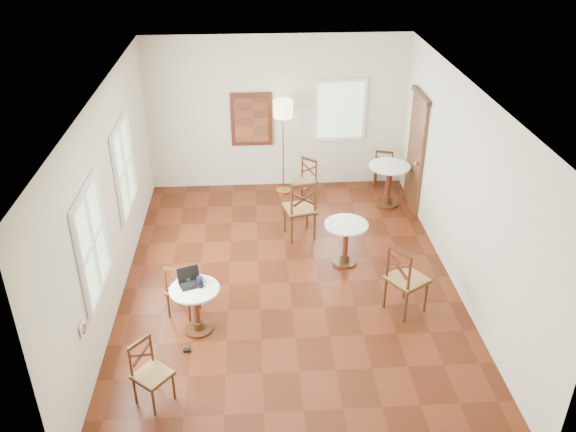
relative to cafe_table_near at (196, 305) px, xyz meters
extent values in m
plane|color=#541F0E|center=(1.32, 1.04, -0.43)|extent=(7.00, 7.00, 0.00)
cube|color=silver|center=(1.32, 4.54, 1.07)|extent=(5.00, 0.02, 3.00)
cube|color=silver|center=(1.32, -2.46, 1.07)|extent=(5.00, 0.02, 3.00)
cube|color=silver|center=(-1.18, 1.04, 1.07)|extent=(0.02, 7.00, 3.00)
cube|color=silver|center=(3.82, 1.04, 1.07)|extent=(0.02, 7.00, 3.00)
cube|color=white|center=(1.32, 1.04, 2.57)|extent=(5.00, 7.00, 0.02)
cube|color=#563118|center=(3.78, 3.44, 0.62)|extent=(0.06, 0.90, 2.10)
cube|color=#412410|center=(3.76, 3.44, 1.72)|extent=(0.08, 1.02, 0.08)
sphere|color=#BF8C3F|center=(3.72, 3.12, 0.57)|extent=(0.07, 0.07, 0.07)
cube|color=#502215|center=(0.82, 4.50, 0.97)|extent=(0.80, 0.05, 1.05)
cube|color=white|center=(0.82, 4.47, 0.97)|extent=(0.64, 0.02, 0.88)
cube|color=white|center=(-1.15, -1.06, 0.52)|extent=(0.02, 0.16, 0.16)
torus|color=red|center=(-1.14, -1.06, 0.52)|extent=(0.02, 0.12, 0.12)
cube|color=white|center=(-1.15, -0.16, 1.12)|extent=(0.06, 1.22, 1.42)
cube|color=white|center=(-1.15, 2.04, 1.12)|extent=(0.06, 1.22, 1.42)
cube|color=white|center=(2.52, 4.51, 1.12)|extent=(1.02, 0.06, 1.22)
cylinder|color=#412410|center=(0.00, 0.00, -0.41)|extent=(0.38, 0.38, 0.04)
cylinder|color=#412410|center=(0.00, 0.00, -0.34)|extent=(0.15, 0.15, 0.11)
cylinder|color=#502215|center=(0.00, 0.00, -0.05)|extent=(0.09, 0.09, 0.57)
cylinder|color=#412410|center=(0.00, 0.00, 0.21)|extent=(0.13, 0.13, 0.06)
cylinder|color=white|center=(0.00, 0.00, 0.25)|extent=(0.66, 0.66, 0.03)
cylinder|color=#412410|center=(2.24, 1.54, -0.41)|extent=(0.39, 0.39, 0.04)
cylinder|color=#412410|center=(2.24, 1.54, -0.34)|extent=(0.16, 0.16, 0.12)
cylinder|color=#502215|center=(2.24, 1.54, -0.04)|extent=(0.09, 0.09, 0.59)
cylinder|color=#412410|center=(2.24, 1.54, 0.23)|extent=(0.14, 0.14, 0.06)
cylinder|color=white|center=(2.24, 1.54, 0.28)|extent=(0.68, 0.68, 0.03)
cylinder|color=#412410|center=(3.33, 3.51, -0.41)|extent=(0.44, 0.44, 0.04)
cylinder|color=#412410|center=(3.33, 3.51, -0.32)|extent=(0.18, 0.18, 0.13)
cylinder|color=#502215|center=(3.33, 3.51, 0.01)|extent=(0.10, 0.10, 0.66)
cylinder|color=#412410|center=(3.33, 3.51, 0.31)|extent=(0.15, 0.15, 0.07)
cylinder|color=white|center=(3.33, 3.51, 0.36)|extent=(0.77, 0.77, 0.03)
cylinder|color=#412410|center=(-0.01, 0.49, -0.23)|extent=(0.03, 0.03, 0.40)
cylinder|color=#412410|center=(-0.12, 0.20, -0.23)|extent=(0.03, 0.03, 0.40)
cylinder|color=#412410|center=(-0.30, 0.61, -0.23)|extent=(0.03, 0.03, 0.40)
cylinder|color=#412410|center=(-0.42, 0.32, -0.23)|extent=(0.03, 0.03, 0.40)
cube|color=#412410|center=(-0.21, 0.41, -0.03)|extent=(0.50, 0.50, 0.03)
cube|color=olive|center=(-0.21, 0.41, -0.02)|extent=(0.48, 0.48, 0.04)
cylinder|color=#412410|center=(-0.12, 0.20, 0.18)|extent=(0.03, 0.03, 0.44)
cylinder|color=#412410|center=(-0.42, 0.32, 0.18)|extent=(0.03, 0.03, 0.44)
cube|color=#412410|center=(-0.27, 0.26, 0.39)|extent=(0.32, 0.15, 0.04)
cube|color=#502215|center=(-0.27, 0.26, 0.19)|extent=(0.27, 0.13, 0.19)
cube|color=#502215|center=(-0.27, 0.26, 0.19)|extent=(0.27, 0.13, 0.19)
cylinder|color=#412410|center=(-0.39, -1.48, -0.24)|extent=(0.03, 0.03, 0.39)
cylinder|color=#412410|center=(-0.63, -1.28, -0.24)|extent=(0.03, 0.03, 0.39)
cylinder|color=#412410|center=(-0.19, -1.24, -0.24)|extent=(0.03, 0.03, 0.39)
cylinder|color=#412410|center=(-0.43, -1.04, -0.24)|extent=(0.03, 0.03, 0.39)
cube|color=#412410|center=(-0.41, -1.26, -0.04)|extent=(0.54, 0.54, 0.03)
cube|color=olive|center=(-0.41, -1.26, -0.02)|extent=(0.52, 0.52, 0.03)
cylinder|color=#412410|center=(-0.63, -1.28, 0.18)|extent=(0.03, 0.03, 0.44)
cylinder|color=#412410|center=(-0.43, -1.04, 0.18)|extent=(0.03, 0.03, 0.44)
cube|color=#412410|center=(-0.53, -1.16, 0.38)|extent=(0.24, 0.27, 0.04)
cube|color=#502215|center=(-0.53, -1.16, 0.19)|extent=(0.20, 0.23, 0.19)
cube|color=#502215|center=(-0.53, -1.16, 0.19)|extent=(0.20, 0.23, 0.19)
cylinder|color=#412410|center=(1.73, 2.70, -0.18)|extent=(0.04, 0.04, 0.51)
cylinder|color=#412410|center=(1.83, 2.30, -0.18)|extent=(0.04, 0.04, 0.51)
cylinder|color=#412410|center=(1.34, 2.61, -0.18)|extent=(0.04, 0.04, 0.51)
cylinder|color=#412410|center=(1.43, 2.21, -0.18)|extent=(0.04, 0.04, 0.51)
cube|color=#412410|center=(1.58, 2.45, 0.08)|extent=(0.60, 0.60, 0.03)
cube|color=olive|center=(1.58, 2.45, 0.10)|extent=(0.57, 0.57, 0.05)
cylinder|color=#412410|center=(1.83, 2.30, 0.36)|extent=(0.04, 0.04, 0.57)
cylinder|color=#412410|center=(1.43, 2.21, 0.36)|extent=(0.04, 0.04, 0.57)
cube|color=#412410|center=(1.63, 2.26, 0.62)|extent=(0.43, 0.14, 0.06)
cube|color=#502215|center=(1.63, 2.26, 0.37)|extent=(0.36, 0.11, 0.25)
cube|color=#502215|center=(1.63, 2.26, 0.37)|extent=(0.36, 0.11, 0.25)
cylinder|color=#412410|center=(3.19, 0.23, -0.18)|extent=(0.04, 0.04, 0.50)
cylinder|color=#412410|center=(2.85, 0.01, -0.18)|extent=(0.04, 0.04, 0.50)
cylinder|color=#412410|center=(2.97, 0.57, -0.18)|extent=(0.04, 0.04, 0.50)
cylinder|color=#412410|center=(2.63, 0.35, -0.18)|extent=(0.04, 0.04, 0.50)
cube|color=#412410|center=(2.91, 0.29, 0.08)|extent=(0.68, 0.68, 0.03)
cube|color=olive|center=(2.91, 0.29, 0.09)|extent=(0.65, 0.65, 0.04)
cylinder|color=#412410|center=(2.85, 0.01, 0.35)|extent=(0.04, 0.04, 0.56)
cylinder|color=#412410|center=(2.63, 0.35, 0.35)|extent=(0.04, 0.04, 0.56)
cube|color=#412410|center=(2.74, 0.18, 0.61)|extent=(0.26, 0.38, 0.06)
cube|color=#502215|center=(2.74, 0.18, 0.36)|extent=(0.22, 0.32, 0.25)
cube|color=#502215|center=(2.74, 0.18, 0.36)|extent=(0.22, 0.32, 0.25)
cylinder|color=#412410|center=(3.61, 4.38, -0.24)|extent=(0.03, 0.03, 0.39)
cylinder|color=#412410|center=(3.52, 4.08, -0.24)|extent=(0.03, 0.03, 0.39)
cylinder|color=#412410|center=(3.31, 4.48, -0.24)|extent=(0.03, 0.03, 0.39)
cylinder|color=#412410|center=(3.22, 4.18, -0.24)|extent=(0.03, 0.03, 0.39)
cube|color=#412410|center=(3.42, 4.28, -0.03)|extent=(0.49, 0.49, 0.03)
cube|color=olive|center=(3.42, 4.28, -0.02)|extent=(0.46, 0.46, 0.04)
cylinder|color=#412410|center=(3.52, 4.08, 0.18)|extent=(0.03, 0.03, 0.44)
cylinder|color=#412410|center=(3.22, 4.18, 0.18)|extent=(0.03, 0.03, 0.44)
cube|color=#412410|center=(3.37, 4.13, 0.38)|extent=(0.33, 0.13, 0.04)
cube|color=#502215|center=(3.37, 4.13, 0.19)|extent=(0.28, 0.11, 0.19)
cube|color=#502215|center=(3.37, 4.13, 0.19)|extent=(0.28, 0.11, 0.19)
cylinder|color=#412410|center=(1.53, 3.66, -0.23)|extent=(0.03, 0.03, 0.41)
cylinder|color=#412410|center=(1.75, 3.90, -0.23)|extent=(0.03, 0.03, 0.41)
cylinder|color=#412410|center=(1.77, 3.44, -0.23)|extent=(0.03, 0.03, 0.41)
cylinder|color=#412410|center=(1.99, 3.69, -0.23)|extent=(0.03, 0.03, 0.41)
cube|color=#412410|center=(1.76, 3.67, -0.02)|extent=(0.56, 0.56, 0.03)
cube|color=olive|center=(1.76, 3.67, -0.01)|extent=(0.54, 0.54, 0.04)
cylinder|color=#412410|center=(1.75, 3.90, 0.20)|extent=(0.03, 0.03, 0.45)
cylinder|color=#412410|center=(1.99, 3.69, 0.20)|extent=(0.03, 0.03, 0.45)
cube|color=#412410|center=(1.87, 3.80, 0.41)|extent=(0.28, 0.25, 0.05)
cube|color=#502215|center=(1.87, 3.80, 0.21)|extent=(0.23, 0.21, 0.20)
cube|color=#502215|center=(1.87, 3.80, 0.21)|extent=(0.23, 0.21, 0.20)
cylinder|color=#BF8C3F|center=(1.40, 4.19, -0.42)|extent=(0.30, 0.30, 0.03)
cylinder|color=#BF8C3F|center=(1.40, 4.19, 0.42)|extent=(0.03, 0.03, 1.71)
cylinder|color=beige|center=(1.40, 4.19, 1.28)|extent=(0.36, 0.36, 0.32)
cube|color=black|center=(-0.05, 0.08, 0.28)|extent=(0.35, 0.31, 0.02)
cube|color=black|center=(-0.05, 0.08, 0.29)|extent=(0.27, 0.20, 0.00)
cube|color=black|center=(-0.09, 0.18, 0.38)|extent=(0.30, 0.17, 0.20)
cube|color=silver|center=(-0.09, 0.18, 0.38)|extent=(0.26, 0.14, 0.16)
ellipsoid|color=black|center=(0.08, 0.01, 0.28)|extent=(0.10, 0.09, 0.03)
cylinder|color=#101537|center=(0.07, 0.11, 0.32)|extent=(0.08, 0.08, 0.10)
torus|color=#101537|center=(0.12, 0.11, 0.32)|extent=(0.07, 0.01, 0.07)
cylinder|color=white|center=(-0.08, 0.07, 0.31)|extent=(0.06, 0.06, 0.09)
cube|color=black|center=(-0.12, -0.42, -0.42)|extent=(0.09, 0.05, 0.04)
camera|label=1|loc=(0.82, -6.51, 4.89)|focal=37.52mm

